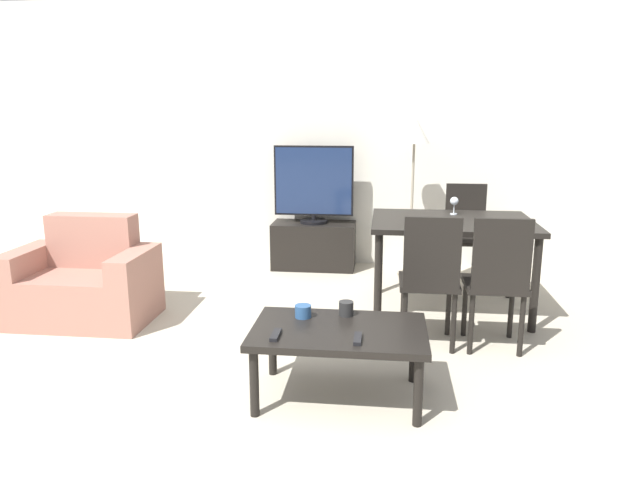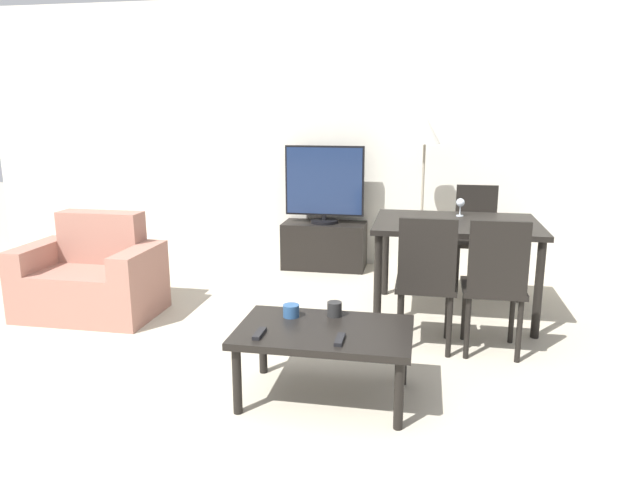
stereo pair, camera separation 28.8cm
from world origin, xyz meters
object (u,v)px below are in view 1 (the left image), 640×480
coffee_table (339,336)px  dining_table (452,231)px  tv_stand (314,245)px  dining_chair_near_right (497,277)px  dining_chair_far (466,230)px  cup_white_near (346,309)px  armchair (85,284)px  dining_chair_near (430,275)px  remote_primary (358,339)px  wine_glass_left (454,202)px  floor_lamp (414,141)px  remote_secondary (276,335)px  tv (314,184)px  cup_colored_far (303,311)px

coffee_table → dining_table: (0.77, 1.54, 0.30)m
tv_stand → dining_chair_near_right: bearing=-52.8°
dining_chair_far → cup_white_near: dining_chair_far is taller
armchair → dining_chair_near: size_ratio=1.12×
remote_primary → wine_glass_left: (0.69, 1.94, 0.43)m
dining_table → floor_lamp: size_ratio=0.81×
dining_chair_near → remote_secondary: dining_chair_near is taller
dining_chair_near → wine_glass_left: bearing=75.7°
tv_stand → floor_lamp: (0.98, -0.16, 1.07)m
tv_stand → tv: (0.00, -0.00, 0.63)m
dining_chair_far → remote_primary: size_ratio=6.21×
dining_chair_far → cup_white_near: 2.32m
remote_secondary → dining_table: bearing=57.2°
armchair → remote_secondary: 2.10m
dining_table → remote_primary: (-0.66, -1.70, -0.24)m
coffee_table → floor_lamp: (0.50, 2.55, 0.94)m
tv_stand → tv: 0.63m
coffee_table → cup_white_near: size_ratio=11.28×
floor_lamp → remote_secondary: bearing=-106.9°
coffee_table → remote_primary: (0.11, -0.16, 0.06)m
dining_chair_near_right → cup_colored_far: 1.36m
remote_secondary → remote_primary: bearing=-0.3°
dining_chair_far → remote_primary: (-0.88, -2.47, -0.09)m
tv → tv_stand: bearing=90.0°
dining_table → dining_chair_far: (0.22, 0.77, -0.15)m
armchair → remote_primary: armchair is taller
armchair → cup_colored_far: size_ratio=11.03×
cup_white_near → dining_chair_far: bearing=65.4°
dining_chair_near_right → armchair: bearing=175.2°
armchair → floor_lamp: (2.56, 1.52, 1.02)m
wine_glass_left → tv_stand: bearing=144.2°
tv_stand → dining_chair_near_right: (1.47, -1.93, 0.28)m
armchair → cup_white_near: 2.25m
dining_table → dining_chair_near_right: size_ratio=1.35×
tv → cup_colored_far: 2.60m
dining_table → cup_colored_far: size_ratio=13.21×
dining_table → dining_chair_far: size_ratio=1.35×
tv_stand → coffee_table: size_ratio=0.87×
armchair → remote_secondary: bearing=-34.4°
tv_stand → dining_chair_near_right: size_ratio=0.90×
armchair → wine_glass_left: size_ratio=7.17×
tv_stand → dining_table: bearing=-43.0°
cup_white_near → cup_colored_far: bearing=-166.9°
dining_chair_near_right → remote_secondary: size_ratio=6.21×
cup_white_near → dining_table: bearing=60.9°
armchair → wine_glass_left: 3.01m
remote_primary → remote_secondary: 0.44m
floor_lamp → tv: bearing=171.0°
tv_stand → dining_chair_far: size_ratio=0.90×
dining_chair_near_right → wine_glass_left: dining_chair_near_right is taller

